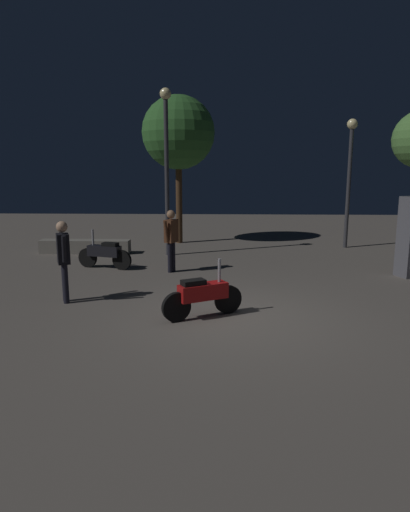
% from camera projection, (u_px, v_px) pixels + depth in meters
% --- Properties ---
extents(ground_plane, '(40.00, 40.00, 0.00)m').
position_uv_depth(ground_plane, '(234.00, 318.00, 8.45)').
color(ground_plane, '#605951').
extents(motorcycle_red_foreground, '(1.50, 0.89, 1.11)m').
position_uv_depth(motorcycle_red_foreground, '(203.00, 295.00, 8.41)').
color(motorcycle_red_foreground, black).
rests_on(motorcycle_red_foreground, ground_plane).
extents(motorcycle_black_parked_left, '(1.62, 0.55, 1.11)m').
position_uv_depth(motorcycle_black_parked_left, '(105.00, 253.00, 12.60)').
color(motorcycle_black_parked_left, black).
rests_on(motorcycle_black_parked_left, ground_plane).
extents(person_rider_beside, '(0.39, 0.63, 1.71)m').
position_uv_depth(person_rider_beside, '(171.00, 235.00, 12.08)').
color(person_rider_beside, black).
rests_on(person_rider_beside, ground_plane).
extents(person_bystander_far, '(0.37, 0.64, 1.73)m').
position_uv_depth(person_bystander_far, '(63.00, 254.00, 9.27)').
color(person_bystander_far, black).
rests_on(person_bystander_far, ground_plane).
extents(streetlamp_near, '(0.36, 0.36, 4.50)m').
position_uv_depth(streetlamp_near, '(350.00, 166.00, 15.57)').
color(streetlamp_near, '#38383D').
rests_on(streetlamp_near, ground_plane).
extents(streetlamp_far, '(0.36, 0.36, 5.26)m').
position_uv_depth(streetlamp_far, '(166.00, 152.00, 14.06)').
color(streetlamp_far, '#38383D').
rests_on(streetlamp_far, ground_plane).
extents(tree_center_bg, '(2.70, 2.70, 5.47)m').
position_uv_depth(tree_center_bg, '(178.00, 133.00, 16.39)').
color(tree_center_bg, '#4C331E').
rests_on(tree_center_bg, ground_plane).
extents(planter_wall_low, '(3.02, 0.50, 0.45)m').
position_uv_depth(planter_wall_low, '(85.00, 247.00, 14.98)').
color(planter_wall_low, gray).
rests_on(planter_wall_low, ground_plane).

